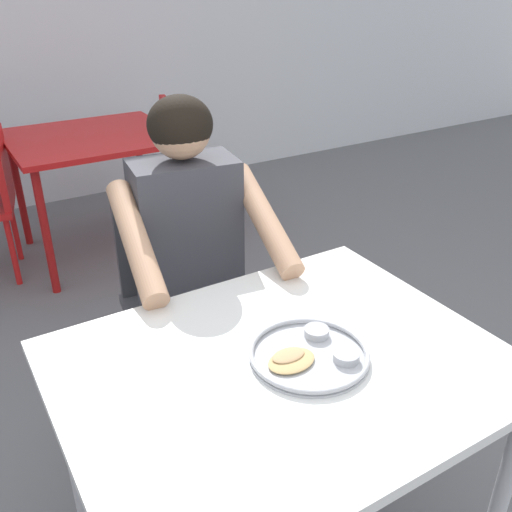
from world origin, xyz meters
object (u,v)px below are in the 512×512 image
Objects in this scene: table_foreground at (283,389)px; chair_red_right at (190,156)px; diner_foreground at (195,255)px; chair_foreground at (179,289)px; table_background_red at (93,150)px; thali_tray at (310,354)px.

table_foreground is 2.44m from chair_red_right.
diner_foreground is (0.07, 0.63, 0.07)m from table_foreground.
chair_foreground is 1.62m from chair_red_right.
chair_red_right reaches higher than chair_foreground.
chair_foreground is at bearing -94.83° from table_background_red.
chair_red_right is at bearing 65.74° from diner_foreground.
thali_tray reaches higher than table_background_red.
chair_foreground is at bearing 83.46° from table_foreground.
chair_foreground is 0.68× the size of diner_foreground.
thali_tray reaches higher than table_foreground.
chair_foreground reaches higher than thali_tray.
chair_red_right is at bearing 63.34° from chair_foreground.
diner_foreground reaches higher than table_background_red.
diner_foreground is 1.84m from chair_red_right.
diner_foreground is at bearing -96.07° from chair_foreground.
table_background_red is at bearing 86.12° from thali_tray.
table_foreground is at bearing 163.64° from thali_tray.
thali_tray is 0.34× the size of chair_foreground.
table_background_red is at bearing 85.17° from chair_foreground.
thali_tray is 0.65m from diner_foreground.
chair_red_right is (0.75, 1.66, -0.23)m from diner_foreground.
diner_foreground is (0.01, 0.65, -0.03)m from thali_tray.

